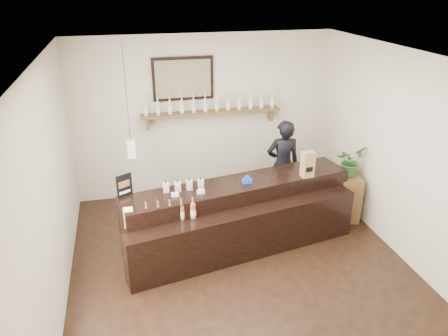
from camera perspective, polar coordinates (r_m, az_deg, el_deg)
name	(u,v)px	position (r m, az deg, el deg)	size (l,w,h in m)	color
ground	(241,268)	(6.09, 2.30, -12.87)	(5.00, 5.00, 0.00)	black
room_shell	(244,151)	(5.25, 2.59, 2.22)	(5.00, 5.00, 5.00)	beige
back_wall_decor	(196,99)	(7.41, -3.62, 9.05)	(2.66, 0.96, 1.69)	brown
counter	(240,217)	(6.34, 2.16, -6.45)	(3.43, 1.52, 1.10)	black
promo_sign	(124,186)	(5.90, -12.90, -2.26)	(0.21, 0.13, 0.32)	black
paper_bag	(308,164)	(6.43, 10.88, 0.48)	(0.19, 0.15, 0.39)	olive
tape_dispenser	(247,180)	(6.18, 3.06, -1.60)	(0.14, 0.05, 0.12)	blue
side_cabinet	(345,196)	(7.32, 15.57, -3.57)	(0.47, 0.58, 0.75)	brown
potted_plant	(350,161)	(7.07, 16.11, 0.84)	(0.42, 0.37, 0.47)	#2B6026
shopkeeper	(283,159)	(7.27, 7.71, 1.18)	(0.63, 0.41, 1.73)	black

